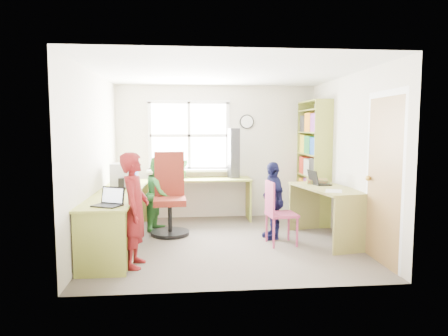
% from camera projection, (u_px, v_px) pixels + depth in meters
% --- Properties ---
extents(room, '(3.64, 3.44, 2.44)m').
position_uv_depth(room, '(226.00, 157.00, 5.69)').
color(room, '#4E463D').
rests_on(room, ground).
extents(l_desk, '(2.38, 2.95, 0.75)m').
position_uv_depth(l_desk, '(129.00, 218.00, 5.27)').
color(l_desk, '#99A040').
rests_on(l_desk, ground).
extents(right_desk, '(0.86, 1.45, 0.78)m').
position_uv_depth(right_desk, '(327.00, 202.00, 5.79)').
color(right_desk, olive).
rests_on(right_desk, ground).
extents(bookshelf, '(0.30, 1.02, 2.10)m').
position_uv_depth(bookshelf, '(313.00, 165.00, 6.95)').
color(bookshelf, '#99A040').
rests_on(bookshelf, ground).
extents(swivel_chair, '(0.61, 0.61, 1.26)m').
position_uv_depth(swivel_chair, '(170.00, 199.00, 6.16)').
color(swivel_chair, black).
rests_on(swivel_chair, ground).
extents(wooden_chair, '(0.43, 0.43, 0.90)m').
position_uv_depth(wooden_chair, '(277.00, 210.00, 5.57)').
color(wooden_chair, '#A7375E').
rests_on(wooden_chair, ground).
extents(crt_monitor, '(0.38, 0.34, 0.36)m').
position_uv_depth(crt_monitor, '(124.00, 175.00, 5.98)').
color(crt_monitor, '#B9B9BF').
rests_on(crt_monitor, l_desk).
extents(laptop_left, '(0.38, 0.36, 0.21)m').
position_uv_depth(laptop_left, '(109.00, 201.00, 4.57)').
color(laptop_left, black).
rests_on(laptop_left, l_desk).
extents(laptop_right, '(0.30, 0.35, 0.22)m').
position_uv_depth(laptop_right, '(317.00, 181.00, 6.04)').
color(laptop_right, black).
rests_on(laptop_right, right_desk).
extents(speaker_a, '(0.09, 0.09, 0.16)m').
position_uv_depth(speaker_a, '(121.00, 184.00, 5.76)').
color(speaker_a, black).
rests_on(speaker_a, l_desk).
extents(speaker_b, '(0.09, 0.09, 0.17)m').
position_uv_depth(speaker_b, '(127.00, 179.00, 6.27)').
color(speaker_b, black).
rests_on(speaker_b, l_desk).
extents(cd_tower, '(0.21, 0.20, 0.88)m').
position_uv_depth(cd_tower, '(234.00, 153.00, 7.08)').
color(cd_tower, black).
rests_on(cd_tower, l_desk).
extents(game_box, '(0.38, 0.38, 0.06)m').
position_uv_depth(game_box, '(317.00, 181.00, 6.20)').
color(game_box, red).
rests_on(game_box, right_desk).
extents(paper_a, '(0.22, 0.30, 0.00)m').
position_uv_depth(paper_a, '(116.00, 196.00, 5.21)').
color(paper_a, beige).
rests_on(paper_a, l_desk).
extents(paper_b, '(0.31, 0.36, 0.00)m').
position_uv_depth(paper_b, '(334.00, 191.00, 5.41)').
color(paper_b, beige).
rests_on(paper_b, right_desk).
extents(potted_plant, '(0.21, 0.19, 0.33)m').
position_uv_depth(potted_plant, '(183.00, 169.00, 7.04)').
color(potted_plant, '#2D7236').
rests_on(potted_plant, l_desk).
extents(person_red, '(0.36, 0.51, 1.36)m').
position_uv_depth(person_red, '(135.00, 210.00, 4.68)').
color(person_red, maroon).
rests_on(person_red, ground).
extents(person_green, '(0.58, 0.67, 1.18)m').
position_uv_depth(person_green, '(159.00, 193.00, 6.40)').
color(person_green, '#2F762F').
rests_on(person_green, ground).
extents(person_navy, '(0.39, 0.71, 1.14)m').
position_uv_depth(person_navy, '(273.00, 200.00, 5.90)').
color(person_navy, '#151741').
rests_on(person_navy, ground).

